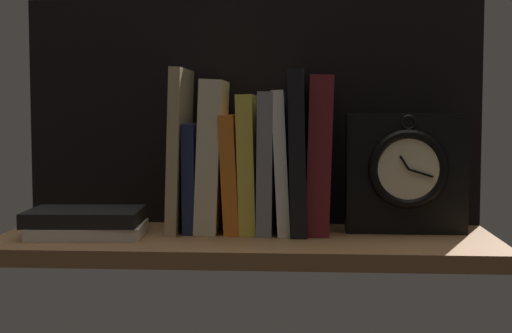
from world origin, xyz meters
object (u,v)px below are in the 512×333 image
at_px(book_gray_chess, 267,162).
at_px(framed_clock, 406,173).
at_px(book_orange_pandolfini, 232,173).
at_px(book_black_skeptic, 298,152).
at_px(book_stack_side, 86,222).
at_px(book_yellow_seinlanguage, 249,163).
at_px(book_tan_shortstories, 180,150).
at_px(book_cream_twain, 212,156).
at_px(book_white_catcher, 282,161).
at_px(book_maroon_dawkins, 319,154).
at_px(book_navy_bierce, 193,177).

bearing_deg(book_gray_chess, framed_clock, -0.18).
xyz_separation_m(book_orange_pandolfini, book_black_skeptic, (0.11, 0.00, 0.03)).
bearing_deg(book_stack_side, book_yellow_seinlanguage, 14.83).
bearing_deg(book_tan_shortstories, book_gray_chess, 0.00).
distance_m(book_cream_twain, book_gray_chess, 0.09).
xyz_separation_m(book_gray_chess, book_white_catcher, (0.02, 0.00, 0.00)).
relative_size(book_yellow_seinlanguage, framed_clock, 1.16).
relative_size(book_tan_shortstories, framed_clock, 1.38).
relative_size(book_orange_pandolfini, book_gray_chess, 0.84).
bearing_deg(book_maroon_dawkins, book_orange_pandolfini, 180.00).
xyz_separation_m(book_tan_shortstories, book_black_skeptic, (0.19, 0.00, -0.00)).
height_order(book_cream_twain, framed_clock, book_cream_twain).
xyz_separation_m(book_orange_pandolfini, book_yellow_seinlanguage, (0.03, 0.00, 0.02)).
distance_m(book_navy_bierce, book_cream_twain, 0.05).
relative_size(book_white_catcher, book_black_skeptic, 0.88).
bearing_deg(book_tan_shortstories, book_navy_bierce, 0.00).
height_order(book_orange_pandolfini, book_black_skeptic, book_black_skeptic).
relative_size(book_white_catcher, book_maroon_dawkins, 0.91).
distance_m(book_tan_shortstories, book_black_skeptic, 0.19).
height_order(book_white_catcher, book_black_skeptic, book_black_skeptic).
xyz_separation_m(book_cream_twain, book_black_skeptic, (0.14, 0.00, 0.01)).
bearing_deg(book_orange_pandolfini, book_gray_chess, 0.00).
distance_m(book_maroon_dawkins, framed_clock, 0.14).
bearing_deg(book_tan_shortstories, book_cream_twain, 0.00).
distance_m(book_orange_pandolfini, book_gray_chess, 0.06).
bearing_deg(book_navy_bierce, book_orange_pandolfini, 0.00).
relative_size(book_navy_bierce, book_black_skeptic, 0.67).
bearing_deg(book_stack_side, book_tan_shortstories, 25.82).
distance_m(book_tan_shortstories, book_gray_chess, 0.14).
bearing_deg(book_black_skeptic, book_navy_bierce, 180.00).
distance_m(book_tan_shortstories, book_navy_bierce, 0.05).
xyz_separation_m(book_gray_chess, book_stack_side, (-0.28, -0.07, -0.09)).
distance_m(book_black_skeptic, book_maroon_dawkins, 0.03).
xyz_separation_m(book_cream_twain, book_white_catcher, (0.11, 0.00, -0.01)).
height_order(book_tan_shortstories, framed_clock, book_tan_shortstories).
xyz_separation_m(book_tan_shortstories, book_orange_pandolfini, (0.08, 0.00, -0.04)).
distance_m(book_orange_pandolfini, book_white_catcher, 0.08).
height_order(book_tan_shortstories, book_maroon_dawkins, book_tan_shortstories).
bearing_deg(book_tan_shortstories, book_maroon_dawkins, 0.00).
bearing_deg(book_yellow_seinlanguage, book_black_skeptic, 0.00).
bearing_deg(book_gray_chess, book_maroon_dawkins, 0.00).
height_order(book_navy_bierce, book_black_skeptic, book_black_skeptic).
height_order(book_tan_shortstories, book_stack_side, book_tan_shortstories).
bearing_deg(book_cream_twain, book_orange_pandolfini, 0.00).
xyz_separation_m(book_tan_shortstories, book_cream_twain, (0.05, 0.00, -0.01)).
height_order(book_white_catcher, framed_clock, book_white_catcher).
height_order(book_navy_bierce, book_white_catcher, book_white_catcher).
height_order(book_cream_twain, book_orange_pandolfini, book_cream_twain).
relative_size(book_white_catcher, book_stack_side, 1.20).
xyz_separation_m(book_black_skeptic, framed_clock, (0.17, -0.00, -0.03)).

